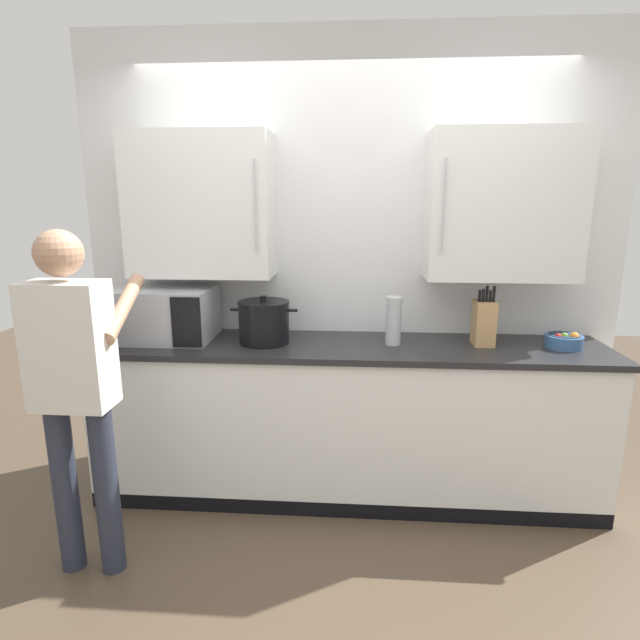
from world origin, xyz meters
TOP-DOWN VIEW (x-y plane):
  - ground_plane at (0.00, 0.00)m, footprint 9.53×9.53m
  - back_wall_tiled at (-0.00, 1.10)m, footprint 3.23×0.44m
  - counter_unit at (0.00, 0.82)m, footprint 2.94×0.61m
  - microwave_oven at (-1.11, 0.85)m, footprint 0.59×0.81m
  - stock_pot at (-0.47, 0.81)m, footprint 0.39×0.29m
  - knife_block at (0.77, 0.86)m, footprint 0.11×0.15m
  - thermos_flask at (0.26, 0.83)m, footprint 0.09×0.09m
  - fruit_bowl at (1.21, 0.84)m, footprint 0.20×0.20m
  - person_figure at (-1.20, 0.07)m, footprint 0.44×0.59m

SIDE VIEW (x-z plane):
  - ground_plane at x=0.00m, z-range 0.00..0.00m
  - counter_unit at x=0.00m, z-range 0.00..0.93m
  - person_figure at x=-1.20m, z-range 0.16..1.77m
  - fruit_bowl at x=1.21m, z-range 0.93..1.02m
  - stock_pot at x=-0.47m, z-range 0.92..1.19m
  - knife_block at x=0.77m, z-range 0.89..1.23m
  - thermos_flask at x=0.26m, z-range 0.93..1.21m
  - microwave_oven at x=-1.11m, z-range 0.93..1.24m
  - back_wall_tiled at x=0.00m, z-range 0.12..2.81m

